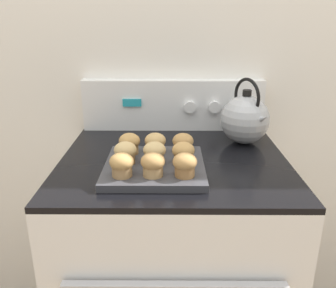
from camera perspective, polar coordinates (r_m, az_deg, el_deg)
The scene contains 14 objects.
wall_back at distance 1.45m, azimuth 0.86°, elevation 15.18°, with size 8.00×0.05×2.40m.
stove_range at distance 1.40m, azimuth 0.81°, elevation -19.03°, with size 0.73×0.70×0.88m.
control_panel at distance 1.43m, azimuth 0.91°, elevation 6.29°, with size 0.72×0.07×0.20m.
muffin_pan at distance 1.07m, azimuth -2.17°, elevation -3.67°, with size 0.30×0.30×0.02m.
muffin_r0_c0 at distance 0.98m, azimuth -7.43°, elevation -3.27°, with size 0.07×0.07×0.07m.
muffin_r0_c1 at distance 0.98m, azimuth -2.45°, elevation -3.25°, with size 0.07×0.07×0.07m.
muffin_r0_c2 at distance 0.97m, azimuth 2.72°, elevation -3.30°, with size 0.07×0.07×0.07m.
muffin_r1_c0 at distance 1.06m, azimuth -6.85°, elevation -1.36°, with size 0.07×0.07×0.07m.
muffin_r1_c1 at distance 1.06m, azimuth -2.18°, elevation -1.38°, with size 0.07×0.07×0.07m.
muffin_r1_c2 at distance 1.05m, azimuth 2.47°, elevation -1.41°, with size 0.07×0.07×0.07m.
muffin_r2_c0 at distance 1.14m, azimuth -6.19°, elevation 0.13°, with size 0.07×0.07×0.07m.
muffin_r2_c1 at distance 1.13m, azimuth -2.05°, elevation 0.17°, with size 0.07×0.07×0.07m.
muffin_r2_c2 at distance 1.13m, azimuth 2.41°, elevation 0.11°, with size 0.07×0.07×0.07m.
tea_kettle at distance 1.30m, azimuth 12.29°, elevation 3.98°, with size 0.17×0.20×0.24m.
Camera 1 is at (-0.01, -0.73, 1.32)m, focal length 38.00 mm.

